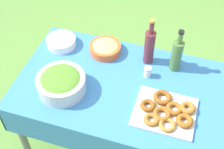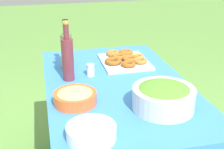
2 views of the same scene
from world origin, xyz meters
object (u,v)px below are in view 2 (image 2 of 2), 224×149
Objects in this scene: olive_oil_bottle at (67,50)px; salad_bowl at (164,96)px; pasta_bowl at (75,97)px; plate_stack at (91,132)px; donut_platter at (125,59)px; wine_bottle at (68,57)px.

salad_bowl is at bearing 32.01° from olive_oil_bottle.
olive_oil_bottle is at bearing -147.99° from salad_bowl.
pasta_bowl reaches higher than plate_stack.
donut_platter is 0.47m from wine_bottle.
olive_oil_bottle is (0.02, -0.39, 0.11)m from donut_platter.
salad_bowl is 0.83× the size of donut_platter.
wine_bottle reaches higher than donut_platter.
olive_oil_bottle is (-0.50, 0.01, 0.09)m from pasta_bowl.
olive_oil_bottle is 0.91× the size of wine_bottle.
olive_oil_bottle reaches higher than salad_bowl.
olive_oil_bottle reaches higher than plate_stack.
wine_bottle is at bearing -179.81° from pasta_bowl.
plate_stack is 0.83m from olive_oil_bottle.
salad_bowl is 1.39× the size of pasta_bowl.
salad_bowl reaches higher than pasta_bowl.
wine_bottle reaches higher than pasta_bowl.
pasta_bowl is 0.65m from donut_platter.
salad_bowl is 0.95× the size of olive_oil_bottle.
wine_bottle is (0.21, -0.40, 0.12)m from donut_platter.
salad_bowl is 0.44m from pasta_bowl.
plate_stack reaches higher than donut_platter.
pasta_bowl reaches higher than donut_platter.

